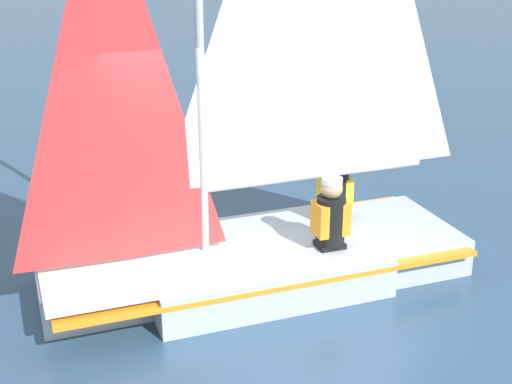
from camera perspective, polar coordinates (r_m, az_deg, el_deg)
ground_plane at (r=7.65m, az=-0.00°, el=-7.02°), size 260.00×260.00×0.00m
sailboat_main at (r=7.32m, az=0.34°, el=-1.33°), size 4.57×3.62×5.74m
sailor_helm at (r=7.39m, az=5.97°, el=-2.76°), size 0.42×0.41×1.16m
sailor_crew at (r=8.06m, az=6.29°, el=-0.70°), size 0.42×0.41×1.16m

